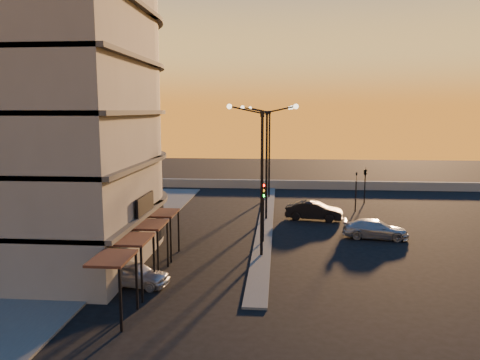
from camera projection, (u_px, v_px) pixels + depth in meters
name	position (u px, v px, depth m)	size (l,w,h in m)	color
ground	(261.00, 256.00, 29.44)	(120.00, 120.00, 0.00)	black
sidewalk_west	(120.00, 235.00, 34.25)	(5.00, 40.00, 0.12)	#4B4B49
median	(266.00, 219.00, 39.29)	(1.20, 36.00, 0.12)	#4B4B49
parapet	(287.00, 184.00, 54.82)	(44.00, 0.50, 1.00)	gray
building	(36.00, 65.00, 28.88)	(14.35, 17.08, 25.00)	slate
streetlamp_near	(262.00, 168.00, 28.62)	(4.32, 0.32, 9.51)	black
streetlamp_mid	(267.00, 154.00, 38.47)	(4.32, 0.32, 9.51)	black
streetlamp_far	(269.00, 145.00, 48.33)	(4.32, 0.32, 9.51)	black
traffic_light_main	(263.00, 203.00, 31.85)	(0.28, 0.44, 4.25)	black
signal_east_a	(356.00, 191.00, 42.29)	(0.13, 0.16, 3.60)	black
signal_east_b	(365.00, 172.00, 45.93)	(0.42, 1.99, 3.60)	black
car_hatchback	(133.00, 274.00, 24.49)	(1.52, 3.79, 1.29)	silver
car_sedan	(314.00, 211.00, 39.23)	(1.64, 4.70, 1.55)	black
car_wagon	(375.00, 229.00, 33.59)	(1.87, 4.60, 1.33)	#A1A2A8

